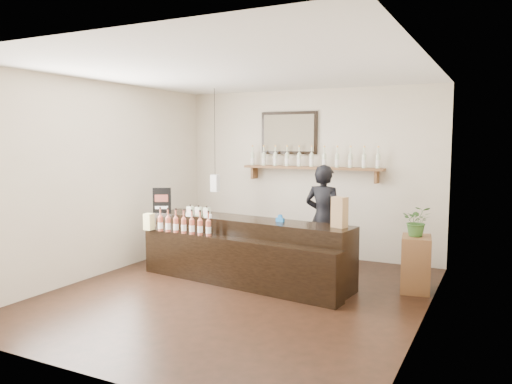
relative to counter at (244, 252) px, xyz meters
name	(u,v)px	position (x,y,z in m)	size (l,w,h in m)	color
ground	(238,294)	(0.22, -0.59, -0.41)	(5.00, 5.00, 0.00)	black
room_shell	(237,161)	(0.22, -0.59, 1.30)	(5.00, 5.00, 5.00)	beige
back_wall_decor	(297,152)	(0.06, 1.79, 1.35)	(2.66, 0.96, 1.69)	brown
counter	(244,252)	(0.00, 0.00, 0.00)	(3.12, 1.18, 1.01)	black
promo_sign	(162,200)	(-1.43, 0.03, 0.65)	(0.25, 0.16, 0.38)	black
paper_bag	(340,212)	(1.36, 0.02, 0.65)	(0.21, 0.18, 0.39)	#9B774B
tape_dispenser	(280,219)	(0.51, 0.08, 0.49)	(0.12, 0.07, 0.10)	#175DA5
side_cabinet	(416,264)	(2.22, 0.58, -0.04)	(0.43, 0.55, 0.72)	brown
potted_plant	(417,221)	(2.22, 0.58, 0.52)	(0.36, 0.31, 0.40)	#376327
shopkeeper	(324,211)	(0.82, 0.96, 0.50)	(0.66, 0.43, 1.81)	black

